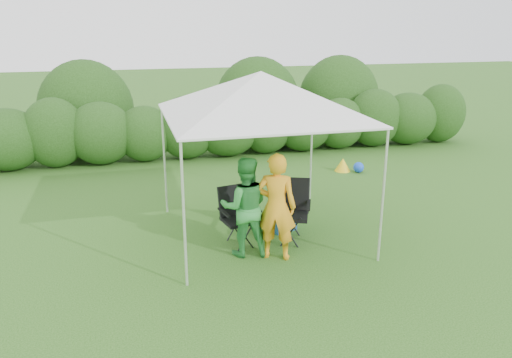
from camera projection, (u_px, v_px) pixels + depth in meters
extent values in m
plane|color=#366820|center=(268.00, 245.00, 8.39)|extent=(70.00, 70.00, 0.00)
ellipsoid|color=#244C17|center=(7.00, 140.00, 12.44)|extent=(1.80, 1.53, 1.57)
cylinder|color=#382616|center=(11.00, 164.00, 12.63)|extent=(0.12, 0.12, 0.30)
ellipsoid|color=#244C17|center=(54.00, 133.00, 12.68)|extent=(1.57, 1.34, 1.80)
cylinder|color=#382616|center=(58.00, 161.00, 12.91)|extent=(0.12, 0.12, 0.30)
ellipsoid|color=#244C17|center=(101.00, 133.00, 12.98)|extent=(1.72, 1.47, 1.65)
cylinder|color=#382616|center=(103.00, 158.00, 13.18)|extent=(0.12, 0.12, 0.30)
ellipsoid|color=#244C17|center=(145.00, 134.00, 13.28)|extent=(1.50, 1.28, 1.50)
cylinder|color=#382616|center=(146.00, 156.00, 13.46)|extent=(0.12, 0.12, 0.30)
ellipsoid|color=#244C17|center=(187.00, 127.00, 13.52)|extent=(1.65, 1.40, 1.73)
cylinder|color=#382616|center=(188.00, 153.00, 13.74)|extent=(0.12, 0.12, 0.30)
ellipsoid|color=#244C17|center=(227.00, 128.00, 13.82)|extent=(1.80, 1.53, 1.57)
cylinder|color=#382616|center=(228.00, 150.00, 14.01)|extent=(0.12, 0.12, 0.30)
ellipsoid|color=#244C17|center=(266.00, 122.00, 14.07)|extent=(1.58, 1.34, 1.80)
cylinder|color=#382616|center=(266.00, 148.00, 14.29)|extent=(0.12, 0.12, 0.30)
ellipsoid|color=#244C17|center=(304.00, 123.00, 14.37)|extent=(1.72, 1.47, 1.65)
cylinder|color=#382616|center=(303.00, 146.00, 14.57)|extent=(0.12, 0.12, 0.30)
ellipsoid|color=#244C17|center=(340.00, 123.00, 14.66)|extent=(1.50, 1.28, 1.50)
cylinder|color=#382616|center=(339.00, 143.00, 14.84)|extent=(0.12, 0.12, 0.30)
ellipsoid|color=#244C17|center=(374.00, 118.00, 14.91)|extent=(1.65, 1.40, 1.73)
cylinder|color=#382616|center=(373.00, 141.00, 15.12)|extent=(0.12, 0.12, 0.30)
ellipsoid|color=#244C17|center=(408.00, 119.00, 15.21)|extent=(1.80, 1.53, 1.57)
cylinder|color=#382616|center=(406.00, 139.00, 15.40)|extent=(0.12, 0.12, 0.30)
ellipsoid|color=#244C17|center=(440.00, 113.00, 15.45)|extent=(1.58, 1.34, 1.80)
cylinder|color=#382616|center=(438.00, 137.00, 15.67)|extent=(0.12, 0.12, 0.30)
cylinder|color=silver|center=(184.00, 216.00, 6.78)|extent=(0.04, 0.04, 2.10)
cylinder|color=silver|center=(383.00, 198.00, 7.52)|extent=(0.04, 0.04, 2.10)
cylinder|color=silver|center=(164.00, 161.00, 9.55)|extent=(0.04, 0.04, 2.10)
cylinder|color=silver|center=(311.00, 151.00, 10.29)|extent=(0.04, 0.04, 2.10)
cube|color=white|center=(261.00, 115.00, 8.22)|extent=(3.10, 3.10, 0.03)
pyramid|color=white|center=(261.00, 93.00, 8.11)|extent=(3.10, 3.10, 0.70)
cube|color=black|center=(291.00, 215.00, 8.41)|extent=(0.74, 0.71, 0.06)
cube|color=black|center=(292.00, 193.00, 8.55)|extent=(0.59, 0.37, 0.55)
cube|color=black|center=(273.00, 204.00, 8.39)|extent=(0.24, 0.47, 0.03)
cube|color=black|center=(309.00, 205.00, 8.31)|extent=(0.24, 0.47, 0.03)
cylinder|color=black|center=(275.00, 233.00, 8.28)|extent=(0.03, 0.03, 0.47)
cylinder|color=black|center=(304.00, 235.00, 8.22)|extent=(0.03, 0.03, 0.47)
cylinder|color=black|center=(277.00, 222.00, 8.74)|extent=(0.03, 0.03, 0.47)
cylinder|color=black|center=(305.00, 223.00, 8.68)|extent=(0.03, 0.03, 0.47)
cube|color=black|center=(240.00, 220.00, 8.29)|extent=(0.62, 0.59, 0.05)
cube|color=black|center=(234.00, 200.00, 8.39)|extent=(0.55, 0.25, 0.51)
cube|color=black|center=(224.00, 213.00, 8.11)|extent=(0.14, 0.45, 0.03)
cube|color=black|center=(255.00, 207.00, 8.35)|extent=(0.14, 0.45, 0.03)
cylinder|color=black|center=(233.00, 240.00, 8.06)|extent=(0.02, 0.02, 0.43)
cylinder|color=black|center=(258.00, 235.00, 8.25)|extent=(0.02, 0.02, 0.43)
cylinder|color=black|center=(222.00, 230.00, 8.45)|extent=(0.02, 0.02, 0.43)
cylinder|color=black|center=(246.00, 225.00, 8.64)|extent=(0.02, 0.02, 0.43)
imported|color=orange|center=(276.00, 207.00, 7.70)|extent=(0.74, 0.64, 1.71)
imported|color=green|center=(245.00, 207.00, 7.83)|extent=(0.88, 0.74, 1.61)
cube|color=navy|center=(282.00, 221.00, 8.95)|extent=(0.52, 0.45, 0.36)
cube|color=silver|center=(282.00, 210.00, 8.89)|extent=(0.55, 0.48, 0.03)
cylinder|color=#592D0C|center=(286.00, 203.00, 8.82)|extent=(0.07, 0.07, 0.28)
cone|color=yellow|center=(343.00, 165.00, 12.54)|extent=(0.40, 0.40, 0.33)
sphere|color=blue|center=(359.00, 167.00, 12.43)|extent=(0.26, 0.26, 0.26)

